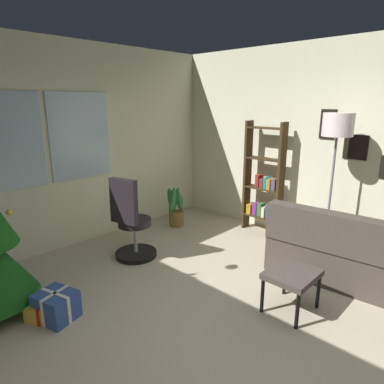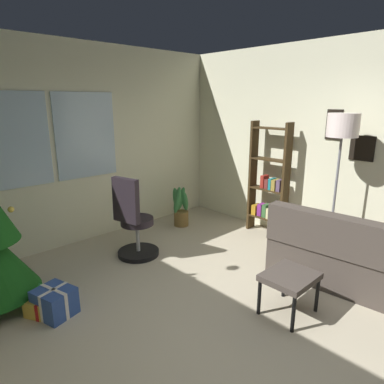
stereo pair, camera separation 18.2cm
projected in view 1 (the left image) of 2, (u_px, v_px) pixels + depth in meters
The scene contains 12 objects.
ground_plane at pixel (254, 341), 3.03m from camera, with size 4.86×6.15×0.10m, color #BFB396.
wall_back_with_windows at pixel (70, 146), 4.71m from camera, with size 4.86×0.12×2.85m.
wall_right_with_frames at pixel (366, 150), 4.38m from camera, with size 0.12×6.15×2.85m.
couch at pixel (362, 254), 3.93m from camera, with size 1.59×1.84×0.88m.
footstool at pixel (292, 277), 3.31m from camera, with size 0.51×0.43×0.43m.
gift_box_green at pixel (43, 302), 3.35m from camera, with size 0.35×0.36×0.21m.
gift_box_gold at pixel (47, 311), 3.25m from camera, with size 0.39×0.42×0.17m.
gift_box_blue at pixel (56, 306), 3.23m from camera, with size 0.39×0.42×0.28m.
office_chair at pixel (132, 227), 4.42m from camera, with size 0.56×0.56×1.12m.
bookshelf at pixel (264, 185), 5.25m from camera, with size 0.18×0.64×1.75m.
floor_lamp at pixel (337, 136), 4.10m from camera, with size 0.37×0.37×1.91m.
potted_plant at pixel (175, 209), 5.66m from camera, with size 0.37×0.38×0.69m.
Camera 1 is at (-2.25, -1.37, 2.05)m, focal length 31.42 mm.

